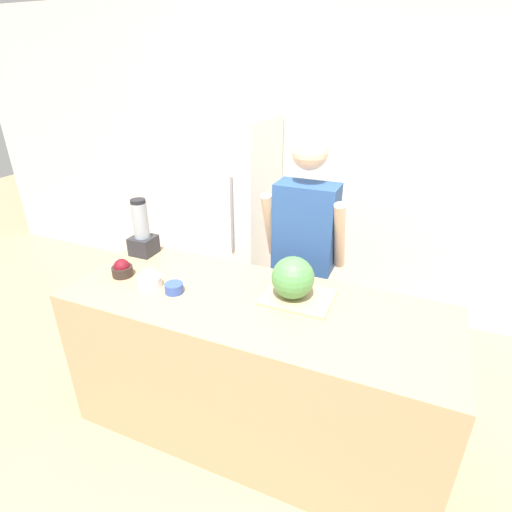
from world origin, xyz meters
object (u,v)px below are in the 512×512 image
Objects in this scene: person at (304,258)px; blender at (142,233)px; refrigerator at (227,216)px; bowl_small_blue at (174,288)px; bowl_cherries at (122,269)px; watermelon at (293,278)px; bowl_cream at (149,280)px.

person is 4.56× the size of blender.
refrigerator reaches higher than bowl_small_blue.
bowl_cherries is at bearing -76.81° from blender.
blender is (-0.46, 0.34, 0.12)m from bowl_small_blue.
blender is at bearing -155.24° from person.
refrigerator is at bearing 129.69° from watermelon.
bowl_cream is (-0.67, -0.79, 0.10)m from person.
bowl_small_blue is (0.39, -0.04, -0.02)m from bowl_cherries.
blender is (-0.96, -0.44, 0.20)m from person.
blender reaches higher than bowl_cream.
refrigerator is 1.47m from bowl_small_blue.
person is 7.52× the size of watermelon.
bowl_cream is (0.23, -1.41, 0.13)m from refrigerator.
blender reaches higher than bowl_small_blue.
person is at bearing 100.79° from watermelon.
bowl_cherries is at bearing -89.95° from refrigerator.
blender is (-0.07, -1.07, 0.24)m from refrigerator.
bowl_cherries is (-0.89, -0.74, 0.09)m from person.
refrigerator is at bearing 145.11° from person.
blender reaches higher than watermelon.
bowl_cream reaches higher than bowl_small_blue.
bowl_small_blue is at bearing -162.45° from watermelon.
person reaches higher than refrigerator.
bowl_cream is 0.16m from bowl_small_blue.
refrigerator is 1.10m from blender.
watermelon is at bearing 8.65° from bowl_cherries.
person reaches higher than bowl_cherries.
watermelon is at bearing -79.21° from person.
bowl_small_blue is (0.39, -1.41, 0.11)m from refrigerator.
person is 1.16m from bowl_cherries.
watermelon is 1.09m from blender.
blender is (-0.07, 0.30, 0.11)m from bowl_cherries.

